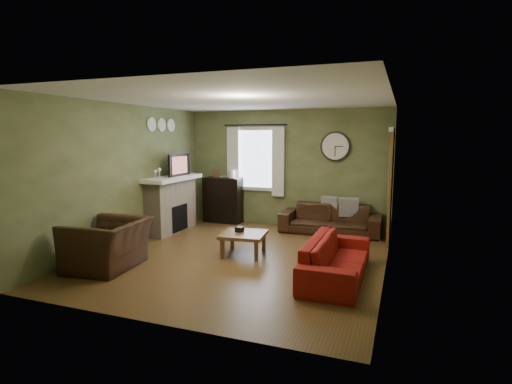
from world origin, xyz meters
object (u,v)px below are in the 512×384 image
(coffee_table, at_px, (244,244))
(bookshelf, at_px, (223,200))
(sofa_brown, at_px, (330,219))
(sofa_red, at_px, (336,258))
(armchair, at_px, (108,244))

(coffee_table, bearing_deg, bookshelf, 122.46)
(bookshelf, relative_size, coffee_table, 1.47)
(sofa_brown, distance_m, coffee_table, 2.37)
(bookshelf, bearing_deg, sofa_brown, -4.76)
(bookshelf, distance_m, sofa_red, 4.25)
(sofa_brown, distance_m, armchair, 4.44)
(sofa_brown, height_order, sofa_red, sofa_brown)
(bookshelf, height_order, coffee_table, bookshelf)
(sofa_red, relative_size, coffee_table, 2.70)
(sofa_brown, height_order, armchair, armchair)
(coffee_table, bearing_deg, sofa_red, -18.71)
(sofa_red, distance_m, coffee_table, 1.75)
(sofa_red, relative_size, armchair, 1.71)
(coffee_table, bearing_deg, sofa_brown, 62.25)
(armchair, bearing_deg, sofa_red, 97.17)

